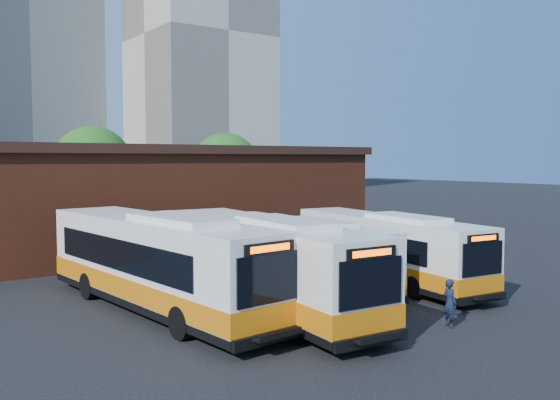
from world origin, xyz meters
TOP-DOWN VIEW (x-y plane):
  - ground at (0.00, 0.00)m, footprint 220.00×220.00m
  - bus_west at (-5.06, 4.96)m, footprint 3.96×13.56m
  - bus_midwest at (-1.75, 2.90)m, footprint 3.67×13.08m
  - bus_mideast at (1.46, 5.12)m, footprint 2.65×11.40m
  - bus_east at (5.49, 3.67)m, footprint 3.72×11.84m
  - transit_worker at (1.99, -2.69)m, footprint 0.50×0.66m
  - depot_building at (0.00, 20.00)m, footprint 28.60×12.60m
  - tree_mid at (2.00, 34.00)m, footprint 6.56×6.56m
  - tree_east at (13.00, 31.00)m, footprint 6.24×6.24m
  - tower_center at (7.00, 86.00)m, footprint 22.00×20.00m
  - tower_right at (30.00, 68.00)m, footprint 18.00×18.00m

SIDE VIEW (x-z plane):
  - ground at x=0.00m, z-range 0.00..0.00m
  - transit_worker at x=1.99m, z-range 0.00..1.62m
  - bus_mideast at x=1.46m, z-range -0.14..2.94m
  - bus_east at x=5.49m, z-range -0.15..3.03m
  - bus_midwest at x=-1.75m, z-range -0.16..3.36m
  - bus_west at x=-5.06m, z-range -0.17..3.48m
  - depot_building at x=0.00m, z-range 0.06..6.46m
  - tree_east at x=13.00m, z-range 0.85..8.81m
  - tree_mid at x=2.00m, z-range 0.90..9.26m
  - tower_right at x=30.00m, z-range -0.26..48.94m
  - tower_center at x=7.00m, z-range -0.26..60.94m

